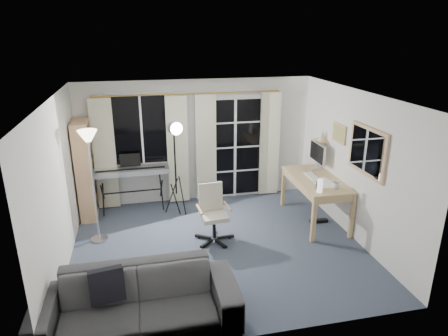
{
  "coord_description": "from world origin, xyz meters",
  "views": [
    {
      "loc": [
        -1.11,
        -5.47,
        3.29
      ],
      "look_at": [
        0.17,
        0.35,
        1.2
      ],
      "focal_mm": 32.0,
      "sensor_mm": 36.0,
      "label": 1
    }
  ],
  "objects_px": {
    "bookshelf": "(84,172)",
    "torchiere_lamp": "(90,153)",
    "keyboard_piano": "(131,172)",
    "office_chair": "(212,207)",
    "studio_light": "(175,139)",
    "sofa": "(137,293)",
    "desk": "(316,184)",
    "monitor": "(317,153)",
    "mug": "(336,185)"
  },
  "relations": [
    {
      "from": "studio_light",
      "to": "desk",
      "type": "height_order",
      "value": "studio_light"
    },
    {
      "from": "bookshelf",
      "to": "sofa",
      "type": "distance_m",
      "value": 3.35
    },
    {
      "from": "torchiere_lamp",
      "to": "studio_light",
      "type": "distance_m",
      "value": 1.52
    },
    {
      "from": "sofa",
      "to": "studio_light",
      "type": "bearing_deg",
      "value": 74.81
    },
    {
      "from": "studio_light",
      "to": "sofa",
      "type": "relative_size",
      "value": 0.79
    },
    {
      "from": "bookshelf",
      "to": "studio_light",
      "type": "xyz_separation_m",
      "value": [
        1.63,
        -0.36,
        0.61
      ]
    },
    {
      "from": "bookshelf",
      "to": "studio_light",
      "type": "bearing_deg",
      "value": -14.92
    },
    {
      "from": "monitor",
      "to": "bookshelf",
      "type": "bearing_deg",
      "value": 171.83
    },
    {
      "from": "bookshelf",
      "to": "studio_light",
      "type": "relative_size",
      "value": 0.99
    },
    {
      "from": "bookshelf",
      "to": "sofa",
      "type": "relative_size",
      "value": 0.78
    },
    {
      "from": "keyboard_piano",
      "to": "studio_light",
      "type": "height_order",
      "value": "studio_light"
    },
    {
      "from": "keyboard_piano",
      "to": "desk",
      "type": "bearing_deg",
      "value": -21.48
    },
    {
      "from": "monitor",
      "to": "mug",
      "type": "relative_size",
      "value": 4.39
    },
    {
      "from": "keyboard_piano",
      "to": "studio_light",
      "type": "xyz_separation_m",
      "value": [
        0.81,
        -0.4,
        0.69
      ]
    },
    {
      "from": "bookshelf",
      "to": "office_chair",
      "type": "relative_size",
      "value": 1.9
    },
    {
      "from": "office_chair",
      "to": "desk",
      "type": "bearing_deg",
      "value": 2.62
    },
    {
      "from": "desk",
      "to": "monitor",
      "type": "xyz_separation_m",
      "value": [
        0.2,
        0.45,
        0.41
      ]
    },
    {
      "from": "studio_light",
      "to": "monitor",
      "type": "relative_size",
      "value": 3.11
    },
    {
      "from": "mug",
      "to": "torchiere_lamp",
      "type": "bearing_deg",
      "value": 171.21
    },
    {
      "from": "keyboard_piano",
      "to": "monitor",
      "type": "bearing_deg",
      "value": -13.3
    },
    {
      "from": "desk",
      "to": "monitor",
      "type": "distance_m",
      "value": 0.64
    },
    {
      "from": "bookshelf",
      "to": "sofa",
      "type": "bearing_deg",
      "value": -77.3
    },
    {
      "from": "torchiere_lamp",
      "to": "mug",
      "type": "xyz_separation_m",
      "value": [
        3.84,
        -0.59,
        -0.61
      ]
    },
    {
      "from": "keyboard_piano",
      "to": "desk",
      "type": "xyz_separation_m",
      "value": [
        3.18,
        -1.15,
        -0.06
      ]
    },
    {
      "from": "monitor",
      "to": "mug",
      "type": "bearing_deg",
      "value": -94.92
    },
    {
      "from": "keyboard_piano",
      "to": "office_chair",
      "type": "distance_m",
      "value": 1.89
    },
    {
      "from": "bookshelf",
      "to": "mug",
      "type": "bearing_deg",
      "value": -23.86
    },
    {
      "from": "torchiere_lamp",
      "to": "office_chair",
      "type": "distance_m",
      "value": 2.08
    },
    {
      "from": "studio_light",
      "to": "desk",
      "type": "xyz_separation_m",
      "value": [
        2.37,
        -0.75,
        -0.75
      ]
    },
    {
      "from": "keyboard_piano",
      "to": "mug",
      "type": "distance_m",
      "value": 3.67
    },
    {
      "from": "studio_light",
      "to": "mug",
      "type": "distance_m",
      "value": 2.83
    },
    {
      "from": "torchiere_lamp",
      "to": "sofa",
      "type": "xyz_separation_m",
      "value": [
        0.6,
        -2.19,
        -1.04
      ]
    },
    {
      "from": "mug",
      "to": "studio_light",
      "type": "bearing_deg",
      "value": 153.1
    },
    {
      "from": "keyboard_piano",
      "to": "sofa",
      "type": "height_order",
      "value": "keyboard_piano"
    },
    {
      "from": "torchiere_lamp",
      "to": "monitor",
      "type": "height_order",
      "value": "torchiere_lamp"
    },
    {
      "from": "bookshelf",
      "to": "sofa",
      "type": "height_order",
      "value": "bookshelf"
    },
    {
      "from": "torchiere_lamp",
      "to": "studio_light",
      "type": "bearing_deg",
      "value": 25.68
    },
    {
      "from": "torchiere_lamp",
      "to": "keyboard_piano",
      "type": "height_order",
      "value": "torchiere_lamp"
    },
    {
      "from": "bookshelf",
      "to": "desk",
      "type": "height_order",
      "value": "bookshelf"
    },
    {
      "from": "torchiere_lamp",
      "to": "monitor",
      "type": "relative_size",
      "value": 3.17
    },
    {
      "from": "torchiere_lamp",
      "to": "office_chair",
      "type": "height_order",
      "value": "torchiere_lamp"
    },
    {
      "from": "desk",
      "to": "keyboard_piano",
      "type": "bearing_deg",
      "value": 161.0
    },
    {
      "from": "mug",
      "to": "sofa",
      "type": "relative_size",
      "value": 0.06
    },
    {
      "from": "torchiere_lamp",
      "to": "monitor",
      "type": "bearing_deg",
      "value": 5.17
    },
    {
      "from": "keyboard_piano",
      "to": "monitor",
      "type": "relative_size",
      "value": 2.41
    },
    {
      "from": "torchiere_lamp",
      "to": "mug",
      "type": "relative_size",
      "value": 13.91
    },
    {
      "from": "torchiere_lamp",
      "to": "studio_light",
      "type": "height_order",
      "value": "torchiere_lamp"
    },
    {
      "from": "bookshelf",
      "to": "torchiere_lamp",
      "type": "distance_m",
      "value": 1.23
    },
    {
      "from": "torchiere_lamp",
      "to": "office_chair",
      "type": "relative_size",
      "value": 1.96
    },
    {
      "from": "office_chair",
      "to": "mug",
      "type": "relative_size",
      "value": 7.09
    }
  ]
}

